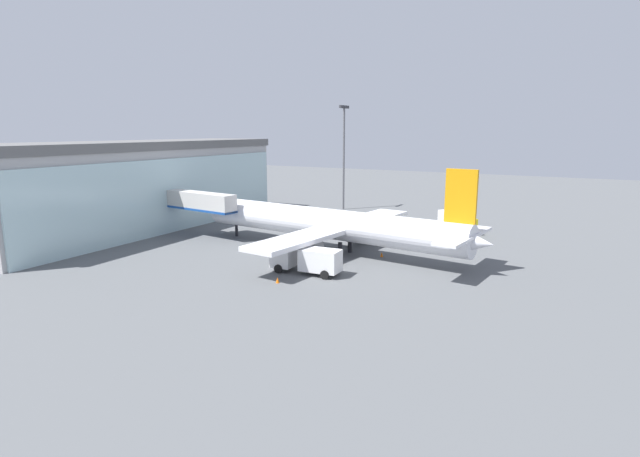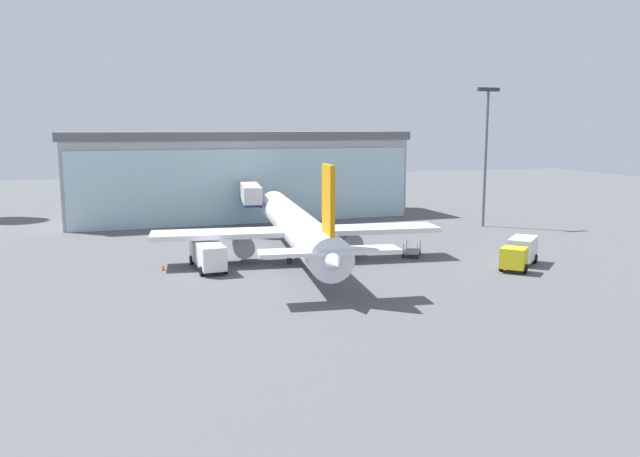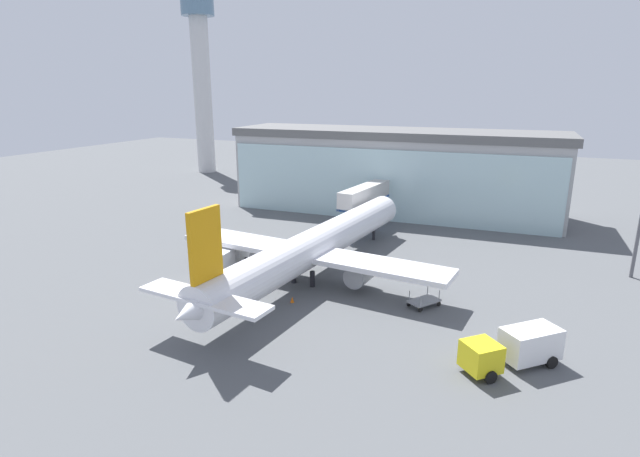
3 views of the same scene
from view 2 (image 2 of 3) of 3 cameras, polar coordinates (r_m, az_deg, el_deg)
The scene contains 10 objects.
ground at distance 60.52m, azimuth -1.53°, elevation -3.55°, with size 240.00×240.00×0.00m, color #545659.
terminal_building at distance 94.15m, azimuth -7.37°, elevation 4.87°, with size 50.51×14.91×12.78m.
jet_bridge at distance 83.61m, azimuth -6.48°, elevation 3.22°, with size 3.94×14.72×6.12m.
apron_light_mast at distance 87.44m, azimuth 14.95°, elevation 7.38°, with size 3.20×0.40×18.64m.
airplane at distance 63.85m, azimuth -2.18°, elevation 0.15°, with size 29.22×39.29×10.58m.
catering_truck at distance 60.10m, azimuth -10.19°, elevation -2.36°, with size 2.95×7.45×2.65m.
fuel_truck at distance 63.50m, azimuth 17.81°, elevation -2.04°, with size 6.76×6.68×2.65m.
baggage_cart at distance 66.17m, azimuth 8.40°, elevation -2.10°, with size 2.88×3.22×1.50m.
safety_cone_nose at distance 58.62m, azimuth 0.12°, elevation -3.69°, with size 0.36×0.36×0.55m, color orange.
safety_cone_wingtip at distance 60.92m, azimuth -14.17°, elevation -3.48°, with size 0.36×0.36×0.55m, color orange.
Camera 2 is at (-15.71, -56.91, 13.33)m, focal length 35.00 mm.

